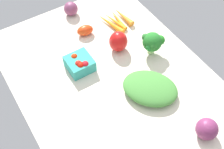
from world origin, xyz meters
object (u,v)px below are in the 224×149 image
object	(u,v)px
red_onion_center	(207,129)
red_onion_near_basket	(71,9)
broccoli_head	(153,42)
bell_pepper_red	(118,41)
leafy_greens_clump	(150,88)
roma_tomato	(85,30)
carrot_bunch	(116,20)
berry_basket	(80,64)

from	to	relation	value
red_onion_center	red_onion_near_basket	bearing A→B (deg)	-172.90
broccoli_head	bell_pepper_red	bearing A→B (deg)	-131.20
bell_pepper_red	red_onion_center	distance (cm)	51.85
bell_pepper_red	leafy_greens_clump	distance (cm)	26.50
roma_tomato	red_onion_center	size ratio (longest dim) A/B	0.95
bell_pepper_red	red_onion_center	size ratio (longest dim) A/B	1.20
roma_tomato	carrot_bunch	distance (cm)	16.74
berry_basket	bell_pepper_red	distance (cm)	19.86
broccoli_head	red_onion_center	world-z (taller)	broccoli_head
roma_tomato	red_onion_center	bearing A→B (deg)	-69.68
roma_tomato	broccoli_head	xyz separation A→B (cm)	(25.72, 19.03, 4.19)
red_onion_center	carrot_bunch	bearing A→B (deg)	175.55
red_onion_near_basket	leafy_greens_clump	size ratio (longest dim) A/B	0.31
broccoli_head	red_onion_near_basket	world-z (taller)	broccoli_head
red_onion_near_basket	bell_pepper_red	world-z (taller)	bell_pepper_red
berry_basket	red_onion_near_basket	world-z (taller)	red_onion_near_basket
broccoli_head	carrot_bunch	size ratio (longest dim) A/B	0.63
berry_basket	carrot_bunch	bearing A→B (deg)	119.22
red_onion_near_basket	carrot_bunch	distance (cm)	23.06
roma_tomato	red_onion_center	xyz separation A→B (cm)	(67.69, 11.48, 1.55)
red_onion_near_basket	red_onion_center	distance (cm)	84.39
leafy_greens_clump	red_onion_center	bearing A→B (deg)	12.71
berry_basket	red_onion_near_basket	xyz separation A→B (cm)	(-32.79, 12.92, 0.31)
bell_pepper_red	carrot_bunch	distance (cm)	17.91
roma_tomato	red_onion_near_basket	bearing A→B (deg)	96.95
red_onion_center	carrot_bunch	distance (cm)	67.18
carrot_bunch	berry_basket	bearing A→B (deg)	-60.78
broccoli_head	leafy_greens_clump	distance (cm)	21.61
berry_basket	roma_tomato	bearing A→B (deg)	144.66
berry_basket	broccoli_head	bearing A→B (deg)	73.81
broccoli_head	carrot_bunch	bearing A→B (deg)	-174.64
leafy_greens_clump	carrot_bunch	world-z (taller)	leafy_greens_clump
leafy_greens_clump	roma_tomato	bearing A→B (deg)	-172.25
broccoli_head	bell_pepper_red	world-z (taller)	broccoli_head
roma_tomato	carrot_bunch	bearing A→B (deg)	8.05
roma_tomato	leafy_greens_clump	distance (cm)	42.69
roma_tomato	bell_pepper_red	world-z (taller)	bell_pepper_red
roma_tomato	bell_pepper_red	size ratio (longest dim) A/B	0.79
red_onion_near_basket	leafy_greens_clump	xyz separation A→B (cm)	(58.35, 4.71, -0.74)
red_onion_near_basket	carrot_bunch	world-z (taller)	red_onion_near_basket
carrot_bunch	red_onion_center	bearing A→B (deg)	-4.45
roma_tomato	red_onion_near_basket	world-z (taller)	red_onion_near_basket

